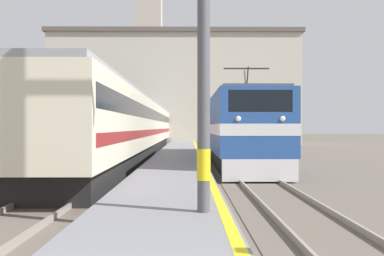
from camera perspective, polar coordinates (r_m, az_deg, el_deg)
ground_plane at (r=33.09m, az=-1.51°, el=-3.44°), size 200.00×200.00×0.00m
platform at (r=28.08m, az=-1.69°, el=-3.63°), size 2.80×140.00×0.44m
rail_track_near at (r=28.21m, az=4.80°, el=-4.00°), size 2.84×140.00×0.16m
rail_track_far at (r=28.33m, az=-7.97°, el=-3.98°), size 2.83×140.00×0.16m
locomotive_train at (r=23.99m, az=5.72°, el=-0.24°), size 2.92×15.69×4.70m
passenger_train at (r=32.82m, az=-6.93°, el=0.18°), size 2.92×44.55×3.87m
catenary_mast at (r=8.79m, az=2.21°, el=13.46°), size 2.61×0.26×7.26m
clock_tower at (r=62.89m, az=-5.51°, el=11.21°), size 4.40×4.40×26.79m
station_building at (r=55.26m, az=-2.17°, el=5.01°), size 29.98×8.21×13.47m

